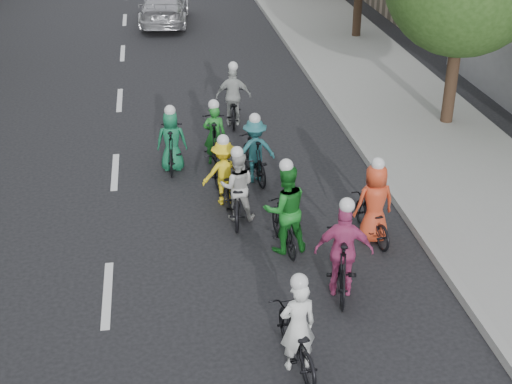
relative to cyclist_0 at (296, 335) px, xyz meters
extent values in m
plane|color=black|center=(-2.89, 2.23, -0.53)|extent=(120.00, 120.00, 0.00)
cube|color=gray|center=(5.11, 12.23, -0.46)|extent=(4.00, 80.00, 0.15)
cube|color=#999993|center=(3.16, 12.23, -0.44)|extent=(0.18, 80.00, 0.18)
cylinder|color=black|center=(5.91, 8.83, 0.60)|extent=(0.32, 0.32, 2.27)
cylinder|color=black|center=(5.91, 17.83, 0.71)|extent=(0.32, 0.32, 2.48)
imported|color=black|center=(0.00, 0.03, -0.09)|extent=(0.79, 1.74, 0.88)
imported|color=white|center=(0.00, -0.07, 0.22)|extent=(0.59, 0.42, 1.50)
sphere|color=silver|center=(0.00, -0.07, 0.99)|extent=(0.26, 0.26, 0.26)
imported|color=black|center=(0.43, 3.34, -0.06)|extent=(0.61, 1.60, 0.94)
imported|color=#1A7623|center=(0.43, 3.24, 0.34)|extent=(0.92, 0.75, 1.75)
sphere|color=silver|center=(0.43, 3.24, 1.24)|extent=(0.26, 0.26, 0.26)
imported|color=black|center=(-0.50, 5.43, -0.08)|extent=(0.85, 1.79, 0.90)
imported|color=yellow|center=(-0.50, 5.33, 0.18)|extent=(0.99, 0.66, 1.43)
sphere|color=silver|center=(-0.50, 5.33, 0.91)|extent=(0.26, 0.26, 0.26)
imported|color=black|center=(1.15, 1.78, 0.02)|extent=(0.89, 1.92, 1.11)
imported|color=#C34480|center=(1.15, 1.68, 0.32)|extent=(1.07, 0.61, 1.71)
sphere|color=silver|center=(1.15, 1.68, 1.20)|extent=(0.26, 0.26, 0.26)
imported|color=black|center=(2.20, 3.45, -0.12)|extent=(0.74, 1.64, 0.83)
imported|color=#D64322|center=(2.20, 3.35, 0.27)|extent=(0.85, 0.61, 1.61)
sphere|color=silver|center=(2.20, 3.35, 1.10)|extent=(0.26, 0.26, 0.26)
imported|color=black|center=(-0.50, 7.47, 0.02)|extent=(0.64, 1.89, 1.12)
imported|color=#217B28|center=(-0.50, 7.37, 0.20)|extent=(0.56, 0.38, 1.47)
sphere|color=silver|center=(-0.50, 7.37, 0.95)|extent=(0.26, 0.26, 0.26)
imported|color=black|center=(-0.30, 4.70, -0.02)|extent=(0.96, 2.04, 1.03)
imported|color=silver|center=(-0.30, 4.60, 0.20)|extent=(0.78, 0.65, 1.46)
sphere|color=silver|center=(-0.30, 4.60, 0.95)|extent=(0.26, 0.26, 0.26)
imported|color=black|center=(0.31, 6.40, -0.02)|extent=(0.75, 1.77, 1.03)
imported|color=#236169|center=(0.31, 6.30, 0.21)|extent=(1.04, 0.69, 1.49)
sphere|color=silver|center=(0.31, 6.30, 0.97)|extent=(0.26, 0.26, 0.26)
imported|color=black|center=(0.25, 9.92, -0.12)|extent=(0.74, 1.65, 0.84)
imported|color=silver|center=(0.25, 9.82, 0.27)|extent=(0.98, 0.50, 1.61)
sphere|color=silver|center=(0.25, 9.82, 1.09)|extent=(0.26, 0.26, 0.26)
imported|color=black|center=(-1.52, 7.28, -0.02)|extent=(0.63, 1.76, 1.04)
imported|color=#186C44|center=(-1.52, 7.18, 0.19)|extent=(0.75, 0.52, 1.45)
sphere|color=silver|center=(-1.52, 7.18, 0.94)|extent=(0.26, 0.26, 0.26)
imported|color=#B4B3B8|center=(-1.22, 21.38, 0.14)|extent=(2.31, 4.79, 1.34)
camera|label=1|loc=(-1.83, -8.23, 6.69)|focal=50.00mm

